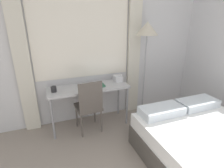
{
  "coord_description": "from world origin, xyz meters",
  "views": [
    {
      "loc": [
        -1.0,
        0.0,
        1.83
      ],
      "look_at": [
        -0.11,
        2.34,
        0.9
      ],
      "focal_mm": 28.0,
      "sensor_mm": 36.0,
      "label": 1
    }
  ],
  "objects_px": {
    "desk_chair": "(89,104)",
    "bed": "(219,156)",
    "book": "(97,86)",
    "mug": "(54,89)",
    "desk": "(89,90)",
    "telephone": "(118,78)",
    "standing_lamp": "(147,37)"
  },
  "relations": [
    {
      "from": "desk",
      "to": "telephone",
      "type": "bearing_deg",
      "value": 8.67
    },
    {
      "from": "bed",
      "to": "mug",
      "type": "relative_size",
      "value": 20.99
    },
    {
      "from": "bed",
      "to": "desk",
      "type": "bearing_deg",
      "value": 126.59
    },
    {
      "from": "standing_lamp",
      "to": "mug",
      "type": "height_order",
      "value": "standing_lamp"
    },
    {
      "from": "desk_chair",
      "to": "bed",
      "type": "relative_size",
      "value": 0.49
    },
    {
      "from": "standing_lamp",
      "to": "book",
      "type": "height_order",
      "value": "standing_lamp"
    },
    {
      "from": "book",
      "to": "mug",
      "type": "height_order",
      "value": "mug"
    },
    {
      "from": "bed",
      "to": "standing_lamp",
      "type": "distance_m",
      "value": 2.02
    },
    {
      "from": "desk_chair",
      "to": "bed",
      "type": "distance_m",
      "value": 1.91
    },
    {
      "from": "desk_chair",
      "to": "standing_lamp",
      "type": "distance_m",
      "value": 1.5
    },
    {
      "from": "desk_chair",
      "to": "mug",
      "type": "distance_m",
      "value": 0.61
    },
    {
      "from": "book",
      "to": "telephone",
      "type": "bearing_deg",
      "value": 15.94
    },
    {
      "from": "book",
      "to": "desk",
      "type": "bearing_deg",
      "value": 163.93
    },
    {
      "from": "bed",
      "to": "telephone",
      "type": "xyz_separation_m",
      "value": [
        -0.63,
        1.71,
        0.54
      ]
    },
    {
      "from": "standing_lamp",
      "to": "telephone",
      "type": "bearing_deg",
      "value": 161.7
    },
    {
      "from": "desk_chair",
      "to": "telephone",
      "type": "relative_size",
      "value": 5.47
    },
    {
      "from": "desk",
      "to": "standing_lamp",
      "type": "distance_m",
      "value": 1.35
    },
    {
      "from": "desk",
      "to": "mug",
      "type": "height_order",
      "value": "mug"
    },
    {
      "from": "standing_lamp",
      "to": "book",
      "type": "distance_m",
      "value": 1.2
    },
    {
      "from": "book",
      "to": "desk_chair",
      "type": "bearing_deg",
      "value": -138.39
    },
    {
      "from": "standing_lamp",
      "to": "telephone",
      "type": "xyz_separation_m",
      "value": [
        -0.47,
        0.15,
        -0.74
      ]
    },
    {
      "from": "telephone",
      "to": "book",
      "type": "relative_size",
      "value": 0.63
    },
    {
      "from": "desk",
      "to": "book",
      "type": "height_order",
      "value": "book"
    },
    {
      "from": "desk_chair",
      "to": "telephone",
      "type": "xyz_separation_m",
      "value": [
        0.63,
        0.29,
        0.29
      ]
    },
    {
      "from": "telephone",
      "to": "book",
      "type": "xyz_separation_m",
      "value": [
        -0.44,
        -0.13,
        -0.04
      ]
    },
    {
      "from": "mug",
      "to": "telephone",
      "type": "bearing_deg",
      "value": 5.93
    },
    {
      "from": "desk_chair",
      "to": "mug",
      "type": "relative_size",
      "value": 10.2
    },
    {
      "from": "standing_lamp",
      "to": "book",
      "type": "xyz_separation_m",
      "value": [
        -0.91,
        0.03,
        -0.78
      ]
    },
    {
      "from": "desk",
      "to": "telephone",
      "type": "xyz_separation_m",
      "value": [
        0.57,
        0.09,
        0.12
      ]
    },
    {
      "from": "desk_chair",
      "to": "book",
      "type": "bearing_deg",
      "value": 37.71
    },
    {
      "from": "standing_lamp",
      "to": "book",
      "type": "bearing_deg",
      "value": 178.21
    },
    {
      "from": "desk",
      "to": "desk_chair",
      "type": "relative_size",
      "value": 1.46
    }
  ]
}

